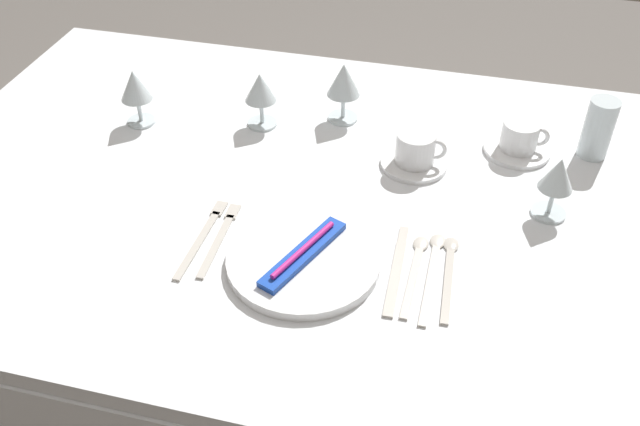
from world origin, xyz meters
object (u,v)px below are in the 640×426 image
object	(u,v)px
fork_outer	(221,236)
spoon_dessert	(433,266)
toothbrush_package	(303,253)
spoon_soup	(416,265)
wine_glass_right	(557,178)
wine_glass_left	(344,82)
drink_tumbler	(598,129)
fork_inner	(203,235)
wine_glass_centre	(135,88)
coffee_cup_left	(416,148)
coffee_cup_right	(521,135)
wine_glass_far	(260,90)
dinner_plate	(303,260)
dinner_knife	(396,271)
spoon_tea	(449,268)

from	to	relation	value
fork_outer	spoon_dessert	bearing A→B (deg)	2.28
toothbrush_package	spoon_soup	bearing A→B (deg)	12.33
toothbrush_package	wine_glass_right	size ratio (longest dim) A/B	1.61
wine_glass_left	drink_tumbler	size ratio (longest dim) A/B	1.06
fork_inner	wine_glass_centre	size ratio (longest dim) A/B	1.70
coffee_cup_left	wine_glass_right	xyz separation A→B (m)	(0.27, -0.10, 0.04)
spoon_soup	wine_glass_centre	xyz separation A→B (m)	(-0.67, 0.31, 0.09)
fork_outer	coffee_cup_right	xyz separation A→B (m)	(0.52, 0.41, 0.04)
coffee_cup_left	wine_glass_far	size ratio (longest dim) A/B	0.82
dinner_plate	spoon_soup	xyz separation A→B (m)	(0.19, 0.04, -0.01)
drink_tumbler	coffee_cup_left	bearing A→B (deg)	-160.02
fork_outer	wine_glass_far	xyz separation A→B (m)	(-0.04, 0.38, 0.08)
dinner_knife	wine_glass_far	bearing A→B (deg)	133.08
spoon_tea	wine_glass_right	world-z (taller)	wine_glass_right
fork_inner	wine_glass_right	size ratio (longest dim) A/B	1.72
wine_glass_right	wine_glass_far	size ratio (longest dim) A/B	1.01
coffee_cup_left	wine_glass_centre	world-z (taller)	wine_glass_centre
fork_outer	wine_glass_right	world-z (taller)	wine_glass_right
spoon_soup	coffee_cup_right	size ratio (longest dim) A/B	2.09
dinner_plate	spoon_tea	bearing A→B (deg)	11.35
toothbrush_package	spoon_dessert	bearing A→B (deg)	11.77
fork_inner	dinner_knife	world-z (taller)	same
spoon_soup	spoon_tea	world-z (taller)	same
fork_outer	dinner_knife	size ratio (longest dim) A/B	0.90
wine_glass_right	wine_glass_far	xyz separation A→B (m)	(-0.63, 0.17, 0.00)
dinner_plate	wine_glass_left	bearing A→B (deg)	94.40
spoon_tea	coffee_cup_left	xyz separation A→B (m)	(-0.10, 0.29, 0.04)
wine_glass_far	toothbrush_package	bearing A→B (deg)	-63.35
fork_outer	wine_glass_far	world-z (taller)	wine_glass_far
fork_outer	spoon_soup	bearing A→B (deg)	1.80
dinner_plate	wine_glass_centre	xyz separation A→B (m)	(-0.48, 0.36, 0.08)
dinner_plate	wine_glass_left	size ratio (longest dim) A/B	1.97
fork_outer	drink_tumbler	distance (m)	0.81
spoon_soup	wine_glass_right	world-z (taller)	wine_glass_right
dinner_knife	spoon_dessert	distance (m)	0.07
wine_glass_right	fork_outer	bearing A→B (deg)	-159.73
dinner_plate	dinner_knife	world-z (taller)	dinner_plate
dinner_plate	coffee_cup_right	distance (m)	0.57
spoon_tea	coffee_cup_right	xyz separation A→B (m)	(0.10, 0.40, 0.04)
wine_glass_right	drink_tumbler	xyz separation A→B (m)	(0.09, 0.23, -0.02)
dinner_knife	wine_glass_far	xyz separation A→B (m)	(-0.37, 0.40, 0.08)
spoon_tea	coffee_cup_right	size ratio (longest dim) A/B	2.16
fork_outer	dinner_knife	xyz separation A→B (m)	(0.33, -0.01, 0.00)
toothbrush_package	dinner_knife	world-z (taller)	toothbrush_package
wine_glass_far	coffee_cup_right	bearing A→B (deg)	3.16
dinner_plate	dinner_knife	xyz separation A→B (m)	(0.16, 0.02, -0.01)
toothbrush_package	wine_glass_left	size ratio (longest dim) A/B	1.50
wine_glass_right	dinner_knife	bearing A→B (deg)	-138.32
dinner_knife	wine_glass_far	world-z (taller)	wine_glass_far
spoon_soup	wine_glass_far	size ratio (longest dim) A/B	1.63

